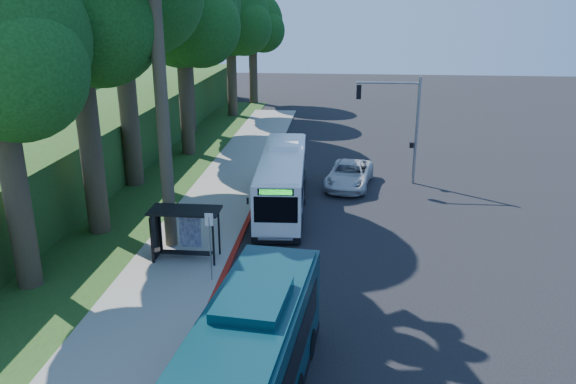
# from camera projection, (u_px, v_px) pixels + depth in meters

# --- Properties ---
(ground) EXTENTS (140.00, 140.00, 0.00)m
(ground) POSITION_uv_depth(u_px,v_px,m) (339.00, 241.00, 28.34)
(ground) COLOR black
(ground) RESTS_ON ground
(sidewalk) EXTENTS (4.50, 70.00, 0.12)m
(sidewalk) POSITION_uv_depth(u_px,v_px,m) (197.00, 234.00, 28.98)
(sidewalk) COLOR gray
(sidewalk) RESTS_ON ground
(red_curb) EXTENTS (0.25, 30.00, 0.13)m
(red_curb) POSITION_uv_depth(u_px,v_px,m) (226.00, 271.00, 25.00)
(red_curb) COLOR maroon
(red_curb) RESTS_ON ground
(grass_verge) EXTENTS (8.00, 70.00, 0.06)m
(grass_verge) POSITION_uv_depth(u_px,v_px,m) (126.00, 199.00, 34.21)
(grass_verge) COLOR #234719
(grass_verge) RESTS_ON ground
(bus_shelter) EXTENTS (3.20, 1.51, 2.55)m
(bus_shelter) POSITION_uv_depth(u_px,v_px,m) (181.00, 223.00, 25.72)
(bus_shelter) COLOR black
(bus_shelter) RESTS_ON ground
(stop_sign_pole) EXTENTS (0.35, 0.06, 3.17)m
(stop_sign_pole) POSITION_uv_depth(u_px,v_px,m) (210.00, 238.00, 23.44)
(stop_sign_pole) COLOR gray
(stop_sign_pole) RESTS_ON ground
(traffic_signal_pole) EXTENTS (4.10, 0.30, 7.00)m
(traffic_signal_pole) POSITION_uv_depth(u_px,v_px,m) (401.00, 117.00, 36.01)
(traffic_signal_pole) COLOR gray
(traffic_signal_pole) RESTS_ON ground
(hillside_backdrop) EXTENTS (24.00, 60.00, 8.80)m
(hillside_backdrop) POSITION_uv_depth(u_px,v_px,m) (7.00, 123.00, 44.15)
(hillside_backdrop) COLOR #234719
(hillside_backdrop) RESTS_ON ground
(tree_0) EXTENTS (8.40, 8.00, 15.70)m
(tree_0) POSITION_uv_depth(u_px,v_px,m) (76.00, 7.00, 25.84)
(tree_0) COLOR #382B1E
(tree_0) RESTS_ON ground
(tree_2) EXTENTS (8.82, 8.40, 15.12)m
(tree_2) POSITION_uv_depth(u_px,v_px,m) (182.00, 16.00, 41.12)
(tree_2) COLOR #382B1E
(tree_2) RESTS_ON ground
(tree_4) EXTENTS (8.40, 8.00, 14.14)m
(tree_4) POSITION_uv_depth(u_px,v_px,m) (231.00, 20.00, 56.40)
(tree_4) COLOR #382B1E
(tree_4) RESTS_ON ground
(tree_5) EXTENTS (7.35, 7.00, 12.86)m
(tree_5) POSITION_uv_depth(u_px,v_px,m) (253.00, 25.00, 64.10)
(tree_5) COLOR #382B1E
(tree_5) RESTS_ON ground
(white_bus) EXTENTS (2.99, 11.61, 3.43)m
(white_bus) POSITION_uv_depth(u_px,v_px,m) (283.00, 179.00, 32.69)
(white_bus) COLOR white
(white_bus) RESTS_ON ground
(pickup) EXTENTS (3.48, 6.02, 1.58)m
(pickup) POSITION_uv_depth(u_px,v_px,m) (349.00, 175.00, 36.49)
(pickup) COLOR silver
(pickup) RESTS_ON ground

